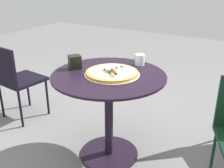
{
  "coord_description": "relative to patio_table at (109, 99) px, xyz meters",
  "views": [
    {
      "loc": [
        1.01,
        -1.62,
        1.45
      ],
      "look_at": [
        0.02,
        0.01,
        0.66
      ],
      "focal_mm": 42.56,
      "sensor_mm": 36.0,
      "label": 1
    }
  ],
  "objects": [
    {
      "name": "pizza_server",
      "position": [
        0.04,
        -0.02,
        0.26
      ],
      "size": [
        0.19,
        0.18,
        0.02
      ],
      "color": "silver",
      "rests_on": "pizza_on_tray"
    },
    {
      "name": "napkin_dispenser",
      "position": [
        -0.31,
        -0.03,
        0.27
      ],
      "size": [
        0.13,
        0.13,
        0.11
      ],
      "primitive_type": "cube",
      "rotation": [
        0.0,
        0.0,
        4.07
      ],
      "color": "black",
      "rests_on": "patio_table"
    },
    {
      "name": "pizza_on_tray",
      "position": [
        0.02,
        0.01,
        0.23
      ],
      "size": [
        0.43,
        0.43,
        0.05
      ],
      "color": "beige",
      "rests_on": "patio_table"
    },
    {
      "name": "drinking_cup",
      "position": [
        0.1,
        0.33,
        0.26
      ],
      "size": [
        0.08,
        0.08,
        0.09
      ],
      "primitive_type": "cylinder",
      "color": "white",
      "rests_on": "patio_table"
    },
    {
      "name": "patio_chair_far",
      "position": [
        -1.16,
        0.04,
        -0.05
      ],
      "size": [
        0.44,
        0.44,
        0.82
      ],
      "color": "black",
      "rests_on": "ground"
    },
    {
      "name": "patio_table",
      "position": [
        0.0,
        0.0,
        0.0
      ],
      "size": [
        0.89,
        0.89,
        0.74
      ],
      "color": "black",
      "rests_on": "ground"
    },
    {
      "name": "ground_plane",
      "position": [
        0.0,
        0.0,
        -0.53
      ],
      "size": [
        10.0,
        10.0,
        0.0
      ],
      "primitive_type": "plane",
      "color": "slate"
    }
  ]
}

